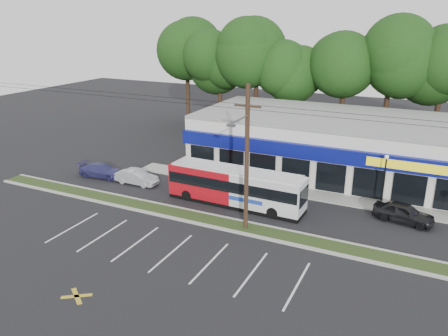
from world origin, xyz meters
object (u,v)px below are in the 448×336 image
metrobus (236,186)px  car_dark (403,213)px  car_silver (137,177)px  pedestrian_a (292,184)px  utility_pole (244,154)px  lamp_post (384,175)px  pedestrian_b (276,182)px  car_blue (101,170)px

metrobus → car_dark: (12.07, 2.40, -0.85)m
car_silver → pedestrian_a: 13.46m
utility_pole → metrobus: size_ratio=4.55×
metrobus → car_dark: metrobus is taller
lamp_post → pedestrian_a: 7.28m
pedestrian_b → lamp_post: bearing=-143.4°
pedestrian_b → metrobus: bearing=99.3°
utility_pole → car_silver: utility_pole is taller
metrobus → lamp_post: bearing=24.0°
metrobus → pedestrian_a: bearing=52.0°
utility_pole → car_dark: size_ratio=12.01×
car_dark → pedestrian_a: pedestrian_a is taller
car_silver → car_dark: bearing=-85.1°
car_dark → car_silver: (-21.73, -2.06, -0.07)m
utility_pole → car_blue: bearing=165.9°
utility_pole → pedestrian_b: 8.87m
lamp_post → metrobus: lamp_post is taller
lamp_post → car_dark: lamp_post is taller
lamp_post → car_dark: 3.23m
car_blue → car_dark: bearing=-91.2°
car_dark → car_blue: (-25.73, -2.00, -0.08)m
car_silver → car_blue: bearing=88.7°
lamp_post → car_silver: (-20.00, -3.96, -2.03)m
lamp_post → car_dark: size_ratio=1.02×
pedestrian_a → pedestrian_b: size_ratio=1.09×
utility_pole → pedestrian_b: bearing=92.2°
pedestrian_a → car_silver: bearing=2.1°
metrobus → pedestrian_b: size_ratio=6.75×
car_dark → car_silver: size_ratio=1.07×
car_silver → car_blue: size_ratio=0.91×
car_silver → car_blue: car_silver is taller
car_dark → pedestrian_a: (-8.78, 1.60, 0.18)m
lamp_post → car_dark: (1.73, -1.90, -1.96)m
pedestrian_a → pedestrian_b: pedestrian_a is taller
metrobus → pedestrian_a: 5.23m
utility_pole → lamp_post: (8.17, 7.87, -2.74)m
metrobus → pedestrian_a: size_ratio=6.19×
lamp_post → pedestrian_a: size_ratio=2.40×
pedestrian_b → utility_pole: bearing=126.8°
lamp_post → pedestrian_a: lamp_post is taller
car_dark → car_blue: 25.81m
car_silver → pedestrian_a: size_ratio=2.20×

